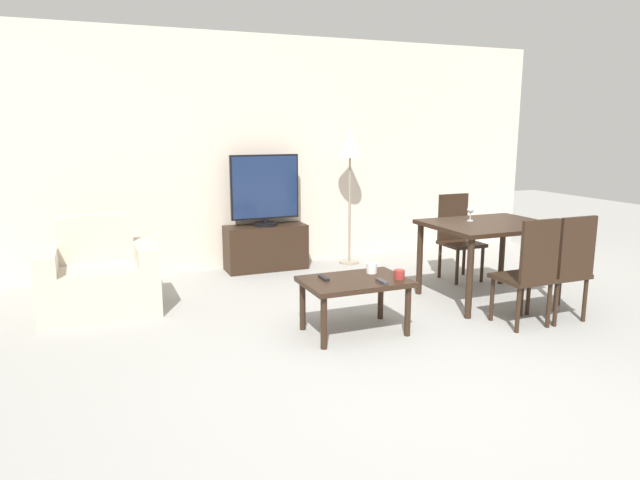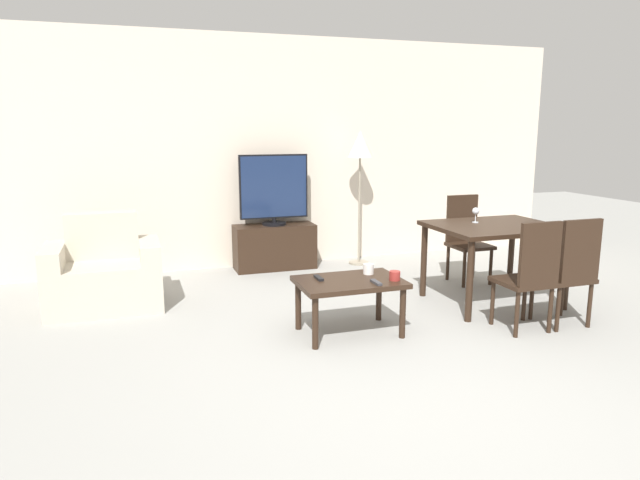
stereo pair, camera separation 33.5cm
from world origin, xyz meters
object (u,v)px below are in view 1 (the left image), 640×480
(coffee_table, at_px, (355,286))
(wine_glass_left, at_px, (471,211))
(tv_stand, at_px, (266,247))
(dining_chair_near_right, at_px, (567,265))
(tv, at_px, (265,190))
(dining_chair_near, at_px, (530,269))
(armchair, at_px, (99,279))
(floor_lamp, at_px, (350,151))
(remote_primary, at_px, (324,278))
(dining_chair_far, at_px, (457,234))
(cup_colored_far, at_px, (372,268))
(cup_white_near, at_px, (399,274))
(dining_table, at_px, (489,232))
(remote_secondary, at_px, (382,281))

(coffee_table, xyz_separation_m, wine_glass_left, (1.49, 0.51, 0.47))
(tv_stand, bearing_deg, dining_chair_near_right, -56.11)
(tv, relative_size, dining_chair_near, 0.88)
(armchair, height_order, floor_lamp, floor_lamp)
(dining_chair_near_right, height_order, floor_lamp, floor_lamp)
(remote_primary, distance_m, wine_glass_left, 1.81)
(wine_glass_left, bearing_deg, floor_lamp, 106.17)
(coffee_table, xyz_separation_m, dining_chair_near, (1.40, -0.43, 0.11))
(dining_chair_near, xyz_separation_m, dining_chair_far, (0.40, 1.56, 0.00))
(tv_stand, distance_m, tv, 0.68)
(armchair, xyz_separation_m, cup_colored_far, (2.12, -1.25, 0.19))
(dining_chair_near, height_order, cup_white_near, dining_chair_near)
(tv_stand, distance_m, wine_glass_left, 2.44)
(dining_table, relative_size, dining_chair_near_right, 1.23)
(dining_chair_near_right, distance_m, remote_primary, 2.09)
(remote_secondary, bearing_deg, coffee_table, 132.00)
(tv, xyz_separation_m, dining_chair_far, (1.84, -1.18, -0.44))
(coffee_table, height_order, dining_chair_near, dining_chair_near)
(dining_chair_near_right, bearing_deg, tv_stand, 123.89)
(tv_stand, xyz_separation_m, floor_lamp, (1.04, -0.10, 1.10))
(floor_lamp, xyz_separation_m, remote_primary, (-1.22, -2.11, -0.91))
(cup_white_near, height_order, wine_glass_left, wine_glass_left)
(floor_lamp, relative_size, remote_primary, 10.73)
(cup_colored_far, bearing_deg, floor_lamp, 69.57)
(dining_table, height_order, dining_chair_near_right, dining_chair_near_right)
(dining_table, height_order, cup_white_near, dining_table)
(tv_stand, height_order, tv, tv)
(dining_chair_near_right, relative_size, remote_secondary, 6.21)
(tv, height_order, dining_chair_near_right, tv)
(remote_secondary, distance_m, cup_white_near, 0.19)
(remote_secondary, relative_size, cup_white_near, 1.71)
(coffee_table, relative_size, wine_glass_left, 5.76)
(dining_chair_far, bearing_deg, coffee_table, -147.98)
(dining_table, bearing_deg, remote_primary, -172.23)
(floor_lamp, bearing_deg, dining_chair_near, -81.36)
(cup_white_near, bearing_deg, tv_stand, 98.90)
(dining_chair_near_right, bearing_deg, cup_white_near, 168.15)
(dining_chair_far, bearing_deg, wine_glass_left, -116.60)
(tv_stand, distance_m, coffee_table, 2.31)
(tv, xyz_separation_m, cup_colored_far, (0.26, -2.18, -0.44))
(tv_stand, distance_m, cup_colored_far, 2.21)
(coffee_table, bearing_deg, dining_chair_near, -17.22)
(remote_primary, bearing_deg, wine_glass_left, 13.47)
(dining_chair_far, xyz_separation_m, cup_white_near, (-1.46, -1.25, -0.01))
(coffee_table, height_order, remote_secondary, remote_secondary)
(dining_chair_near_right, height_order, remote_primary, dining_chair_near_right)
(dining_chair_near_right, xyz_separation_m, remote_secondary, (-1.64, 0.26, -0.04))
(cup_white_near, bearing_deg, floor_lamp, 74.30)
(dining_chair_near, bearing_deg, tv_stand, 117.72)
(armchair, relative_size, remote_secondary, 6.72)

